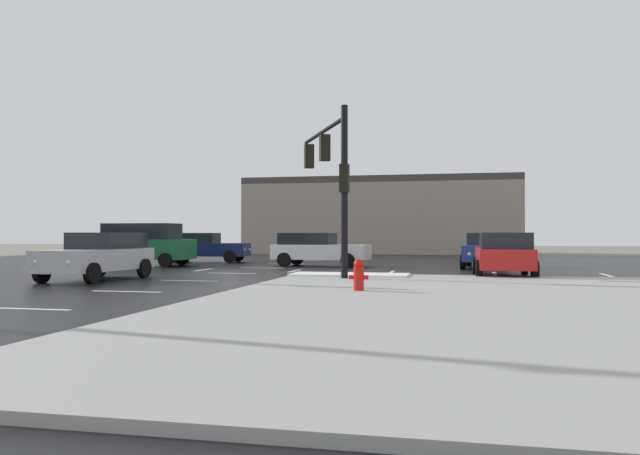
# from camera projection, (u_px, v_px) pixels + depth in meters

# --- Properties ---
(ground_plane) EXTENTS (120.00, 120.00, 0.00)m
(ground_plane) POSITION_uv_depth(u_px,v_px,m) (248.00, 271.00, 26.73)
(ground_plane) COLOR slate
(road_asphalt) EXTENTS (44.00, 44.00, 0.02)m
(road_asphalt) POSITION_uv_depth(u_px,v_px,m) (248.00, 271.00, 26.73)
(road_asphalt) COLOR black
(road_asphalt) RESTS_ON ground_plane
(sidewalk_corner) EXTENTS (18.00, 18.00, 0.14)m
(sidewalk_corner) POSITION_uv_depth(u_px,v_px,m) (634.00, 310.00, 12.44)
(sidewalk_corner) COLOR #9E9E99
(sidewalk_corner) RESTS_ON ground_plane
(snow_strip_curbside) EXTENTS (4.00, 1.60, 0.06)m
(snow_strip_curbside) POSITION_uv_depth(u_px,v_px,m) (350.00, 274.00, 21.75)
(snow_strip_curbside) COLOR white
(snow_strip_curbside) RESTS_ON sidewalk_corner
(lane_markings) EXTENTS (36.15, 36.15, 0.01)m
(lane_markings) POSITION_uv_depth(u_px,v_px,m) (266.00, 273.00, 25.13)
(lane_markings) COLOR silver
(lane_markings) RESTS_ON road_asphalt
(traffic_signal_mast) EXTENTS (2.73, 5.41, 5.54)m
(traffic_signal_mast) POSITION_uv_depth(u_px,v_px,m) (331.00, 166.00, 22.06)
(traffic_signal_mast) COLOR black
(traffic_signal_mast) RESTS_ON sidewalk_corner
(fire_hydrant) EXTENTS (0.48, 0.26, 0.79)m
(fire_hydrant) POSITION_uv_depth(u_px,v_px,m) (359.00, 275.00, 15.98)
(fire_hydrant) COLOR red
(fire_hydrant) RESTS_ON sidewalk_corner
(strip_building_background) EXTENTS (20.97, 8.00, 5.89)m
(strip_building_background) POSITION_uv_depth(u_px,v_px,m) (383.00, 216.00, 50.88)
(strip_building_background) COLOR gray
(strip_building_background) RESTS_ON ground_plane
(sedan_blue) EXTENTS (2.37, 4.66, 1.58)m
(sedan_blue) POSITION_uv_depth(u_px,v_px,m) (487.00, 249.00, 29.07)
(sedan_blue) COLOR navy
(sedan_blue) RESTS_ON road_asphalt
(sedan_navy) EXTENTS (4.66, 2.37, 1.58)m
(sedan_navy) POSITION_uv_depth(u_px,v_px,m) (203.00, 247.00, 34.67)
(sedan_navy) COLOR #141E47
(sedan_navy) RESTS_ON road_asphalt
(suv_green) EXTENTS (4.89, 2.29, 2.03)m
(suv_green) POSITION_uv_depth(u_px,v_px,m) (142.00, 244.00, 30.57)
(suv_green) COLOR #195933
(suv_green) RESTS_ON road_asphalt
(sedan_red) EXTENTS (2.07, 4.56, 1.58)m
(sedan_red) POSITION_uv_depth(u_px,v_px,m) (504.00, 254.00, 22.67)
(sedan_red) COLOR #B21919
(sedan_red) RESTS_ON road_asphalt
(sedan_white) EXTENTS (4.64, 2.30, 1.58)m
(sedan_white) POSITION_uv_depth(u_px,v_px,m) (317.00, 249.00, 30.23)
(sedan_white) COLOR white
(sedan_white) RESTS_ON road_asphalt
(sedan_silver) EXTENTS (2.16, 4.59, 1.58)m
(sedan_silver) POSITION_uv_depth(u_px,v_px,m) (99.00, 255.00, 21.36)
(sedan_silver) COLOR #B7BABF
(sedan_silver) RESTS_ON road_asphalt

